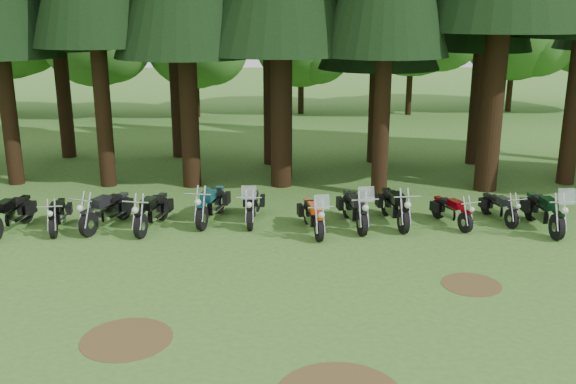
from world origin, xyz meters
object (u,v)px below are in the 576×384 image
motorcycle_2 (106,211)px  motorcycle_9 (451,212)px  motorcycle_3 (152,212)px  motorcycle_11 (544,212)px  motorcycle_10 (499,208)px  motorcycle_5 (252,207)px  motorcycle_6 (313,216)px  motorcycle_0 (10,215)px  motorcycle_8 (395,207)px  motorcycle_4 (211,205)px  motorcycle_7 (355,210)px  motorcycle_1 (58,215)px

motorcycle_2 → motorcycle_9: (10.24, 0.07, -0.08)m
motorcycle_3 → motorcycle_11: (11.48, -0.26, 0.04)m
motorcycle_11 → motorcycle_10: bearing=139.5°
motorcycle_5 → motorcycle_6: (1.80, -0.97, 0.00)m
motorcycle_0 → motorcycle_8: motorcycle_8 is taller
motorcycle_3 → motorcycle_8: bearing=14.1°
motorcycle_3 → motorcycle_11: motorcycle_11 is taller
motorcycle_8 → motorcycle_9: 1.69m
motorcycle_3 → motorcycle_10: bearing=14.4°
motorcycle_0 → motorcycle_11: 15.52m
motorcycle_4 → motorcycle_7: motorcycle_7 is taller
motorcycle_4 → motorcycle_6: motorcycle_6 is taller
motorcycle_6 → motorcycle_2: bearing=165.9°
motorcycle_10 → motorcycle_3: bearing=169.6°
motorcycle_1 → motorcycle_5: motorcycle_5 is taller
motorcycle_0 → motorcycle_6: motorcycle_6 is taller
motorcycle_4 → motorcycle_5: 1.27m
motorcycle_4 → motorcycle_11: size_ratio=0.97×
motorcycle_6 → motorcycle_11: motorcycle_11 is taller
motorcycle_3 → motorcycle_10: size_ratio=1.22×
motorcycle_1 → motorcycle_4: motorcycle_4 is taller
motorcycle_3 → motorcycle_10: motorcycle_3 is taller
motorcycle_6 → motorcycle_3: bearing=166.0°
motorcycle_3 → motorcycle_8: size_ratio=0.96×
motorcycle_1 → motorcycle_10: size_ratio=1.08×
motorcycle_1 → motorcycle_11: (14.22, -0.20, 0.10)m
motorcycle_0 → motorcycle_5: 7.02m
motorcycle_2 → motorcycle_10: bearing=23.7°
motorcycle_3 → motorcycle_4: (1.66, 0.67, 0.02)m
motorcycle_9 → motorcycle_11: 2.64m
motorcycle_3 → motorcycle_7: 5.98m
motorcycle_8 → motorcycle_10: motorcycle_8 is taller
motorcycle_3 → motorcycle_5: size_ratio=1.04×
motorcycle_11 → motorcycle_4: bearing=172.3°
motorcycle_5 → motorcycle_10: (7.51, -0.01, -0.07)m
motorcycle_5 → motorcycle_6: bearing=-25.9°
motorcycle_6 → motorcycle_1: bearing=168.3°
motorcycle_1 → motorcycle_11: motorcycle_11 is taller
motorcycle_6 → motorcycle_10: bearing=0.4°
motorcycle_3 → motorcycle_6: size_ratio=1.03×
motorcycle_9 → motorcycle_10: motorcycle_9 is taller
motorcycle_1 → motorcycle_4: 4.47m
motorcycle_9 → motorcycle_10: size_ratio=1.00×
motorcycle_4 → motorcycle_7: bearing=4.6°
motorcycle_1 → motorcycle_6: (7.46, -0.33, 0.05)m
motorcycle_5 → motorcycle_7: 3.09m
motorcycle_6 → motorcycle_8: bearing=7.6°
motorcycle_3 → motorcycle_5: 2.98m
motorcycle_11 → motorcycle_8: bearing=169.6°
motorcycle_1 → motorcycle_3: 2.74m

